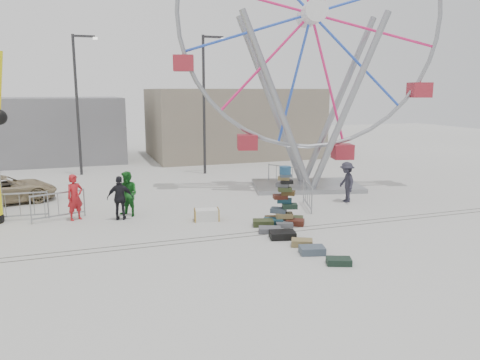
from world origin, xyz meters
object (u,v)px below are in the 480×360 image
object	(u,v)px
barricade_wheel_front	(308,195)
pedestrian_black	(120,198)
lamp_post_left	(78,98)
parked_suv	(3,189)
suitcase_tower	(284,208)
pedestrian_red	(75,197)
lamp_post_right	(205,98)
barricade_dummy_c	(58,206)
pedestrian_green	(128,194)
barricade_dummy_b	(20,206)
steamer_trunk	(207,215)
ferris_wheel	(311,37)
pedestrian_grey	(347,182)
barricade_wheel_back	(284,176)

from	to	relation	value
barricade_wheel_front	pedestrian_black	size ratio (longest dim) A/B	1.17
lamp_post_left	parked_suv	world-z (taller)	lamp_post_left
lamp_post_left	suitcase_tower	size ratio (longest dim) A/B	3.68
suitcase_tower	pedestrian_red	size ratio (longest dim) A/B	1.23
lamp_post_left	lamp_post_right	bearing A→B (deg)	-15.95
barricade_dummy_c	pedestrian_black	distance (m)	2.39
lamp_post_right	parked_suv	world-z (taller)	lamp_post_right
barricade_dummy_c	parked_suv	size ratio (longest dim) A/B	0.45
barricade_dummy_c	lamp_post_right	bearing A→B (deg)	26.68
pedestrian_red	pedestrian_green	xyz separation A→B (m)	(1.97, -0.08, 0.00)
lamp_post_left	pedestrian_red	distance (m)	10.89
barricade_dummy_b	pedestrian_green	xyz separation A→B (m)	(3.98, -0.71, 0.34)
barricade_dummy_b	pedestrian_red	size ratio (longest dim) A/B	1.13
suitcase_tower	steamer_trunk	distance (m)	2.98
ferris_wheel	barricade_wheel_front	bearing A→B (deg)	-102.00
steamer_trunk	ferris_wheel	bearing A→B (deg)	43.77
lamp_post_right	pedestrian_red	xyz separation A→B (m)	(-7.39, -8.27, -3.60)
pedestrian_green	steamer_trunk	bearing A→B (deg)	17.52
barricade_dummy_c	barricade_wheel_front	xyz separation A→B (m)	(9.88, -1.44, 0.00)
ferris_wheel	barricade_dummy_c	xyz separation A→B (m)	(-11.75, -2.31, -6.85)
lamp_post_left	pedestrian_grey	distance (m)	16.02
ferris_wheel	pedestrian_grey	distance (m)	7.30
barricade_dummy_b	lamp_post_left	bearing A→B (deg)	78.75
ferris_wheel	barricade_dummy_c	bearing A→B (deg)	-154.25
lamp_post_right	suitcase_tower	distance (m)	12.00
ferris_wheel	pedestrian_black	bearing A→B (deg)	-147.63
pedestrian_green	suitcase_tower	bearing A→B (deg)	19.20
barricade_dummy_b	suitcase_tower	bearing A→B (deg)	-18.93
parked_suv	steamer_trunk	bearing A→B (deg)	-139.56
suitcase_tower	parked_suv	size ratio (longest dim) A/B	0.49
barricade_dummy_c	suitcase_tower	bearing A→B (deg)	-40.91
pedestrian_grey	pedestrian_red	bearing A→B (deg)	-85.26
barricade_wheel_front	barricade_dummy_c	bearing A→B (deg)	99.10
barricade_dummy_b	pedestrian_black	size ratio (longest dim) A/B	1.17
lamp_post_right	pedestrian_grey	xyz separation A→B (m)	(4.01, -9.08, -3.58)
steamer_trunk	barricade_dummy_b	bearing A→B (deg)	171.10
ferris_wheel	pedestrian_red	world-z (taller)	ferris_wheel
barricade_dummy_c	barricade_wheel_front	distance (m)	9.98
lamp_post_left	barricade_wheel_back	distance (m)	12.71
lamp_post_right	lamp_post_left	xyz separation A→B (m)	(-7.00, 2.00, 0.00)
pedestrian_black	pedestrian_grey	distance (m)	9.77
pedestrian_green	parked_suv	bearing A→B (deg)	-170.24
steamer_trunk	barricade_dummy_c	bearing A→B (deg)	170.65
barricade_dummy_c	barricade_wheel_back	world-z (taller)	same
suitcase_tower	lamp_post_left	bearing A→B (deg)	141.25
barricade_dummy_b	parked_suv	size ratio (longest dim) A/B	0.45
steamer_trunk	barricade_wheel_front	distance (m)	4.57
lamp_post_right	barricade_wheel_front	xyz separation A→B (m)	(1.86, -9.52, -3.93)
ferris_wheel	barricade_wheel_front	xyz separation A→B (m)	(-1.88, -3.74, -6.85)
ferris_wheel	steamer_trunk	distance (m)	10.51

